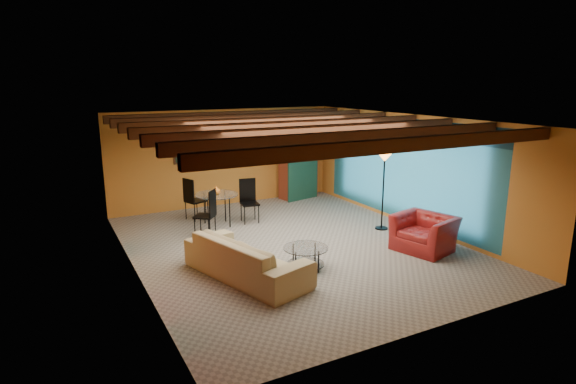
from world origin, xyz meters
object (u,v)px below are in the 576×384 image
sofa (246,257)px  armchair (424,233)px  dining_table (217,204)px  floor_lamp (383,191)px  potted_plant (299,125)px  coffee_table (306,258)px  vase (216,178)px  armoire (298,166)px

sofa → armchair: size_ratio=2.22×
armchair → dining_table: bearing=-154.1°
floor_lamp → potted_plant: (-0.26, 3.65, 1.26)m
armchair → coffee_table: bearing=-111.7°
floor_lamp → coffee_table: bearing=-155.8°
armchair → floor_lamp: size_ratio=0.61×
dining_table → floor_lamp: floor_lamp is taller
armchair → dining_table: 4.90m
coffee_table → potted_plant: potted_plant is taller
armchair → potted_plant: (-0.11, 5.21, 1.83)m
armchair → coffee_table: (-2.69, 0.28, -0.16)m
dining_table → vase: 0.65m
dining_table → armoire: size_ratio=1.09×
sofa → floor_lamp: bearing=-91.4°
coffee_table → potted_plant: (2.58, 4.93, 1.98)m
sofa → armchair: bearing=-113.7°
sofa → armchair: armchair is taller
floor_lamp → potted_plant: bearing=94.1°
potted_plant → coffee_table: bearing=-117.6°
armchair → vase: 4.96m
armoire → floor_lamp: 3.66m
sofa → potted_plant: 6.30m
sofa → floor_lamp: floor_lamp is taller
armchair → potted_plant: potted_plant is taller
coffee_table → armoire: bearing=62.4°
coffee_table → dining_table: size_ratio=0.40×
coffee_table → dining_table: (-0.56, 3.38, 0.33)m
armoire → vase: 3.50m
armchair → armoire: size_ratio=0.59×
armchair → vase: (-3.25, 3.66, 0.83)m
vase → armchair: bearing=-48.4°
floor_lamp → vase: (-3.39, 2.10, 0.26)m
sofa → coffee_table: size_ratio=3.01×
coffee_table → dining_table: 3.44m
potted_plant → armchair: bearing=-88.8°
vase → floor_lamp: bearing=-31.8°
dining_table → armoire: (3.13, 1.55, 0.42)m
sofa → dining_table: bearing=-27.0°
armchair → dining_table: (-3.25, 3.66, 0.17)m
dining_table → coffee_table: bearing=-80.7°
sofa → potted_plant: potted_plant is taller
dining_table → floor_lamp: size_ratio=1.13×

